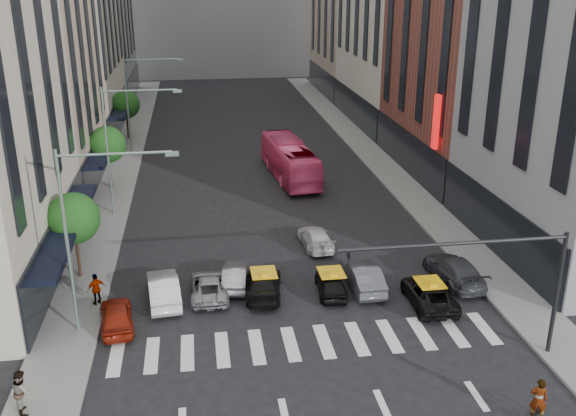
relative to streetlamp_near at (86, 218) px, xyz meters
name	(u,v)px	position (x,y,z in m)	size (l,w,h in m)	color
ground	(318,360)	(10.04, -4.00, -5.90)	(160.00, 160.00, 0.00)	black
sidewalk_left	(120,173)	(-1.46, 26.00, -5.83)	(3.00, 96.00, 0.15)	slate
sidewalk_right	(380,162)	(21.54, 26.00, -5.83)	(3.00, 96.00, 0.15)	slate
building_left_b	(29,33)	(-6.96, 24.00, 6.10)	(8.00, 16.00, 24.00)	tan
building_right_b	(464,16)	(27.04, 23.00, 7.10)	(8.00, 18.00, 26.00)	brown
tree_near	(73,218)	(-1.76, 6.00, -2.25)	(2.88, 2.88, 4.95)	black
tree_mid	(107,145)	(-1.76, 22.00, -2.25)	(2.88, 2.88, 4.95)	black
tree_far	(126,105)	(-1.76, 38.00, -2.25)	(2.88, 2.88, 4.95)	black
streetlamp_near	(86,218)	(0.00, 0.00, 0.00)	(5.38, 0.25, 9.00)	gray
streetlamp_mid	(120,134)	(0.00, 16.00, 0.00)	(5.38, 0.25, 9.00)	gray
streetlamp_far	(137,92)	(0.00, 32.00, 0.00)	(5.38, 0.25, 9.00)	gray
traffic_signal	(501,269)	(17.74, -5.00, -1.43)	(10.10, 0.20, 6.00)	black
liberty_sign	(436,122)	(22.64, 16.00, 0.10)	(0.30, 0.70, 4.00)	red
car_red	(116,315)	(0.85, 0.22, -5.25)	(1.55, 3.84, 1.31)	maroon
car_white_front	(164,289)	(3.04, 2.59, -5.17)	(1.56, 4.46, 1.47)	silver
car_silver	(209,286)	(5.44, 2.85, -5.30)	(1.99, 4.31, 1.20)	gray
taxi_left	(264,284)	(8.34, 2.51, -5.25)	(1.82, 4.49, 1.30)	black
taxi_center	(331,283)	(11.94, 2.13, -5.28)	(1.47, 3.64, 1.24)	black
car_grey_mid	(363,276)	(13.80, 2.53, -5.17)	(1.54, 4.43, 1.46)	#484A51
taxi_right	(429,294)	(16.74, 0.21, -5.28)	(2.08, 4.52, 1.25)	black
car_grey_curb	(454,270)	(19.05, 2.51, -5.18)	(2.03, 5.01, 1.45)	#36373C
car_row2_left	(235,276)	(6.89, 3.77, -5.29)	(1.30, 3.74, 1.23)	gray
car_row2_right	(315,238)	(12.28, 8.43, -5.30)	(1.71, 4.20, 1.22)	silver
bus	(290,160)	(12.78, 22.84, -4.34)	(2.64, 11.27, 3.14)	#F6487F
motorcycle	(536,414)	(17.52, -9.49, -5.43)	(0.63, 1.80, 0.95)	black
rider	(541,384)	(17.52, -9.49, -4.05)	(0.66, 0.43, 1.81)	gray
pedestrian_near	(22,391)	(-2.07, -5.97, -4.83)	(0.90, 0.70, 1.85)	gray
pedestrian_far	(96,289)	(-0.36, 2.53, -4.90)	(1.00, 0.42, 1.70)	gray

